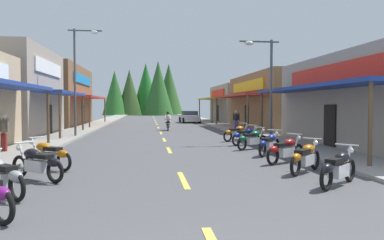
% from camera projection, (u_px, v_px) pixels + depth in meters
% --- Properties ---
extents(ground, '(10.34, 93.00, 0.10)m').
position_uv_depth(ground, '(158.00, 128.00, 34.36)').
color(ground, '#4C4C4F').
extents(sidewalk_left, '(2.51, 93.00, 0.12)m').
position_uv_depth(sidewalk_left, '(87.00, 128.00, 33.60)').
color(sidewalk_left, gray).
rests_on(sidewalk_left, ground).
extents(sidewalk_right, '(2.51, 93.00, 0.12)m').
position_uv_depth(sidewalk_right, '(227.00, 127.00, 35.11)').
color(sidewalk_right, '#9E9991').
rests_on(sidewalk_right, ground).
extents(centerline_dashes, '(0.16, 66.72, 0.01)m').
position_uv_depth(centerline_dashes, '(158.00, 126.00, 37.14)').
color(centerline_dashes, '#E0C64C').
rests_on(centerline_dashes, ground).
extents(storefront_left_far, '(8.41, 13.78, 6.04)m').
position_uv_depth(storefront_left_far, '(50.00, 96.00, 38.42)').
color(storefront_left_far, brown).
rests_on(storefront_left_far, ground).
extents(storefront_right_middle, '(8.42, 13.83, 4.77)m').
position_uv_depth(storefront_right_middle, '(283.00, 102.00, 33.18)').
color(storefront_right_middle, olive).
rests_on(storefront_right_middle, ground).
extents(storefront_right_far, '(8.14, 11.73, 4.52)m').
position_uv_depth(storefront_right_far, '(242.00, 104.00, 46.93)').
color(storefront_right_far, gray).
rests_on(storefront_right_far, ground).
extents(streetlamp_left, '(2.14, 0.30, 6.92)m').
position_uv_depth(streetlamp_left, '(80.00, 68.00, 23.87)').
color(streetlamp_left, '#474C51').
rests_on(streetlamp_left, ground).
extents(streetlamp_right, '(2.14, 0.30, 5.53)m').
position_uv_depth(streetlamp_right, '(265.00, 75.00, 19.88)').
color(streetlamp_right, '#474C51').
rests_on(streetlamp_right, ground).
extents(motorcycle_parked_right_0, '(1.70, 1.46, 1.04)m').
position_uv_depth(motorcycle_parked_right_0, '(338.00, 167.00, 9.49)').
color(motorcycle_parked_right_0, black).
rests_on(motorcycle_parked_right_0, ground).
extents(motorcycle_parked_right_1, '(1.60, 1.56, 1.04)m').
position_uv_depth(motorcycle_parked_right_1, '(305.00, 157.00, 11.37)').
color(motorcycle_parked_right_1, black).
rests_on(motorcycle_parked_right_1, ground).
extents(motorcycle_parked_right_2, '(1.84, 1.27, 1.04)m').
position_uv_depth(motorcycle_parked_right_2, '(285.00, 150.00, 13.28)').
color(motorcycle_parked_right_2, black).
rests_on(motorcycle_parked_right_2, ground).
extents(motorcycle_parked_right_3, '(1.45, 1.70, 1.04)m').
position_uv_depth(motorcycle_parked_right_3, '(269.00, 144.00, 15.39)').
color(motorcycle_parked_right_3, black).
rests_on(motorcycle_parked_right_3, ground).
extents(motorcycle_parked_right_4, '(1.81, 1.30, 1.04)m').
position_uv_depth(motorcycle_parked_right_4, '(252.00, 139.00, 17.48)').
color(motorcycle_parked_right_4, black).
rests_on(motorcycle_parked_right_4, ground).
extents(motorcycle_parked_right_5, '(1.82, 1.29, 1.04)m').
position_uv_depth(motorcycle_parked_right_5, '(246.00, 136.00, 19.41)').
color(motorcycle_parked_right_5, black).
rests_on(motorcycle_parked_right_5, ground).
extents(motorcycle_parked_right_6, '(1.89, 1.17, 1.04)m').
position_uv_depth(motorcycle_parked_right_6, '(237.00, 133.00, 21.50)').
color(motorcycle_parked_right_6, black).
rests_on(motorcycle_parked_right_6, ground).
extents(motorcycle_parked_left_1, '(1.61, 1.56, 1.04)m').
position_uv_depth(motorcycle_parked_left_1, '(0.00, 175.00, 8.39)').
color(motorcycle_parked_left_1, black).
rests_on(motorcycle_parked_left_1, ground).
extents(motorcycle_parked_left_2, '(1.75, 1.39, 1.04)m').
position_uv_depth(motorcycle_parked_left_2, '(37.00, 163.00, 10.25)').
color(motorcycle_parked_left_2, black).
rests_on(motorcycle_parked_left_2, ground).
extents(motorcycle_parked_left_3, '(1.78, 1.36, 1.04)m').
position_uv_depth(motorcycle_parked_left_3, '(48.00, 154.00, 11.97)').
color(motorcycle_parked_left_3, black).
rests_on(motorcycle_parked_left_3, ground).
extents(rider_cruising_lead, '(0.60, 2.14, 1.57)m').
position_uv_depth(rider_cruising_lead, '(168.00, 122.00, 30.82)').
color(rider_cruising_lead, black).
rests_on(rider_cruising_lead, ground).
extents(pedestrian_by_shop, '(0.44, 0.44, 1.69)m').
position_uv_depth(pedestrian_by_shop, '(236.00, 119.00, 29.16)').
color(pedestrian_by_shop, '#333F8C').
rests_on(pedestrian_by_shop, ground).
extents(pedestrian_browsing, '(0.49, 0.42, 1.76)m').
position_uv_depth(pedestrian_browsing, '(4.00, 130.00, 15.82)').
color(pedestrian_browsing, maroon).
rests_on(pedestrian_browsing, ground).
extents(parked_car_curbside, '(2.27, 4.40, 1.40)m').
position_uv_depth(parked_car_curbside, '(189.00, 117.00, 44.68)').
color(parked_car_curbside, silver).
rests_on(parked_car_curbside, ground).
extents(treeline_backdrop, '(17.55, 12.46, 11.51)m').
position_uv_depth(treeline_backdrop, '(148.00, 90.00, 81.73)').
color(treeline_backdrop, '#325023').
rests_on(treeline_backdrop, ground).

